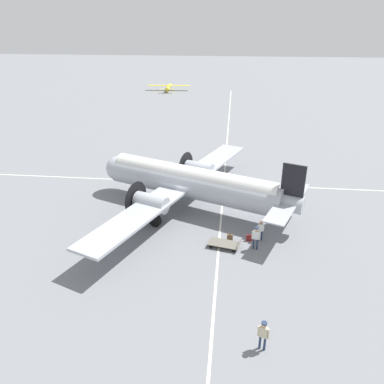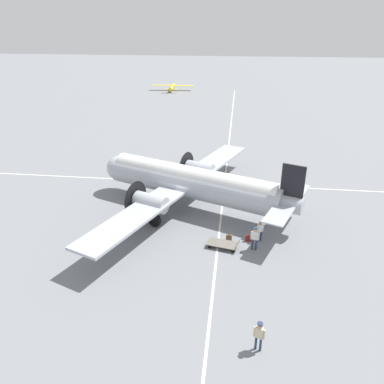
% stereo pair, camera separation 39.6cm
% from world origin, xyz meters
% --- Properties ---
extents(ground_plane, '(300.00, 300.00, 0.00)m').
position_xyz_m(ground_plane, '(0.00, 0.00, 0.00)').
color(ground_plane, slate).
extents(apron_line_eastwest, '(120.00, 0.16, 0.01)m').
position_xyz_m(apron_line_eastwest, '(0.00, 5.63, 0.00)').
color(apron_line_eastwest, silver).
rests_on(apron_line_eastwest, ground_plane).
extents(apron_line_northsouth, '(0.16, 120.00, 0.01)m').
position_xyz_m(apron_line_northsouth, '(2.57, 0.00, 0.00)').
color(apron_line_northsouth, silver).
rests_on(apron_line_northsouth, ground_plane).
extents(airliner_main, '(18.02, 23.08, 5.53)m').
position_xyz_m(airliner_main, '(-0.36, 0.15, 2.44)').
color(airliner_main, '#ADB2BC').
rests_on(airliner_main, ground_plane).
extents(crew_foreground, '(0.55, 0.36, 1.72)m').
position_xyz_m(crew_foreground, '(5.09, -14.75, 1.08)').
color(crew_foreground, navy).
rests_on(crew_foreground, ground_plane).
extents(passenger_boarding, '(0.60, 0.35, 1.78)m').
position_xyz_m(passenger_boarding, '(5.15, -5.78, 1.12)').
color(passenger_boarding, navy).
rests_on(passenger_boarding, ground_plane).
extents(ramp_agent, '(0.49, 0.36, 1.65)m').
position_xyz_m(ramp_agent, '(5.57, -4.57, 1.01)').
color(ramp_agent, navy).
rests_on(ramp_agent, ground_plane).
extents(suitcase_near_door, '(0.45, 0.14, 0.53)m').
position_xyz_m(suitcase_near_door, '(4.77, -4.73, 0.25)').
color(suitcase_near_door, maroon).
rests_on(suitcase_near_door, ground_plane).
extents(suitcase_upright_spare, '(0.43, 0.19, 0.50)m').
position_xyz_m(suitcase_upright_spare, '(3.34, -4.76, 0.23)').
color(suitcase_upright_spare, brown).
rests_on(suitcase_upright_spare, ground_plane).
extents(baggage_cart, '(2.40, 1.56, 0.56)m').
position_xyz_m(baggage_cart, '(2.95, -5.75, 0.28)').
color(baggage_cart, '#6B665B').
rests_on(baggage_cart, ground_plane).
extents(light_aircraft_distant, '(9.80, 7.27, 1.90)m').
position_xyz_m(light_aircraft_distant, '(-11.78, 58.56, 0.80)').
color(light_aircraft_distant, yellow).
rests_on(light_aircraft_distant, ground_plane).
extents(traffic_cone, '(0.48, 0.48, 0.63)m').
position_xyz_m(traffic_cone, '(-5.23, -6.09, 0.30)').
color(traffic_cone, orange).
rests_on(traffic_cone, ground_plane).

